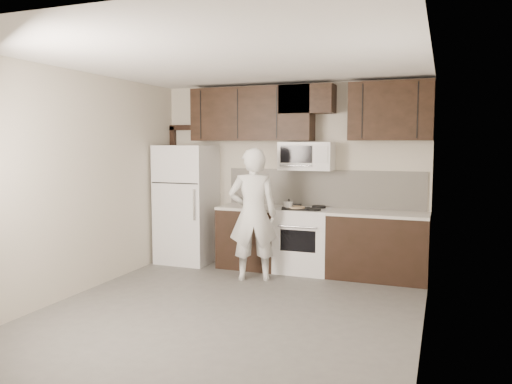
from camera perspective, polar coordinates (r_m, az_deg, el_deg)
The scene contains 14 objects.
floor at distance 5.62m, azimuth -3.00°, elevation -13.46°, with size 4.50×4.50×0.00m, color #53504E.
back_wall at distance 7.44m, azimuth 3.93°, elevation 1.86°, with size 4.00×4.00×0.00m, color #BFB6A3.
ceiling at distance 5.38m, azimuth -3.15°, elevation 14.84°, with size 4.50×4.50×0.00m, color white.
counter_run at distance 7.11m, azimuth 7.84°, elevation -5.63°, with size 2.95×0.64×0.91m.
stove at distance 7.18m, azimuth 5.47°, elevation -5.46°, with size 0.76×0.66×0.94m.
backsplash at distance 7.32m, azimuth 7.65°, elevation 0.42°, with size 2.90×0.02×0.54m, color beige.
upper_cabinets at distance 7.21m, azimuth 5.18°, elevation 9.14°, with size 3.48×0.35×0.78m.
microwave at distance 7.16m, azimuth 5.80°, elevation 4.10°, with size 0.76×0.42×0.40m.
refrigerator at distance 7.75m, azimuth -7.91°, elevation -1.37°, with size 0.80×0.76×1.80m.
door_trim at distance 8.18m, azimuth -9.15°, elevation 1.43°, with size 0.50×0.08×2.12m.
saucepan at distance 7.00m, azimuth 3.78°, elevation -1.51°, with size 0.26×0.15×0.15m.
baking_tray at distance 7.02m, azimuth 4.58°, elevation -1.90°, with size 0.38×0.28×0.02m, color black.
pizza at distance 7.02m, azimuth 4.58°, elevation -1.75°, with size 0.25×0.25×0.02m, color beige.
person at distance 6.66m, azimuth -0.35°, elevation -2.57°, with size 0.65×0.42×1.78m, color white.
Camera 1 is at (2.15, -4.86, 1.84)m, focal length 35.00 mm.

